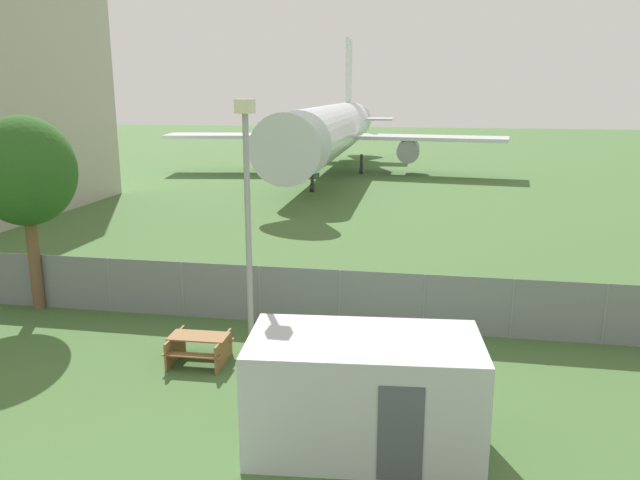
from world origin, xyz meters
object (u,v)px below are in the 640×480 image
object	(u,v)px
portable_cabin	(364,393)
tree_near_hangar	(25,172)
airplane	(331,131)
picnic_bench_near_cabin	(199,346)

from	to	relation	value
portable_cabin	tree_near_hangar	size ratio (longest dim) A/B	0.76
airplane	picnic_bench_near_cabin	world-z (taller)	airplane
airplane	picnic_bench_near_cabin	xyz separation A→B (m)	(2.84, -38.75, -3.30)
portable_cabin	picnic_bench_near_cabin	distance (m)	5.82
picnic_bench_near_cabin	tree_near_hangar	xyz separation A→B (m)	(-6.86, 3.11, 4.11)
picnic_bench_near_cabin	tree_near_hangar	bearing A→B (deg)	155.64
airplane	tree_near_hangar	distance (m)	35.87
portable_cabin	picnic_bench_near_cabin	xyz separation A→B (m)	(-4.79, 3.23, -0.71)
airplane	tree_near_hangar	world-z (taller)	airplane
picnic_bench_near_cabin	tree_near_hangar	world-z (taller)	tree_near_hangar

